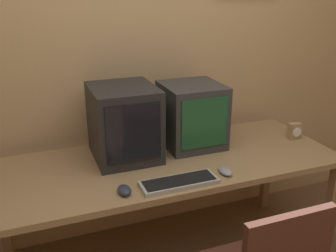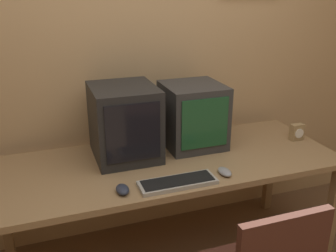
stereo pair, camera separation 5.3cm
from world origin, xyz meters
The scene contains 8 objects.
wall_back centered at (0.00, 1.51, 1.30)m, with size 8.00×0.08×2.60m.
desk centered at (0.00, 1.00, 0.68)m, with size 2.05×0.78×0.75m.
monitor_left centered at (-0.22, 1.15, 0.96)m, with size 0.37×0.43×0.43m.
monitor_right centered at (0.23, 1.17, 0.95)m, with size 0.36×0.38×0.40m.
keyboard_main centered at (-0.05, 0.71, 0.76)m, with size 0.41×0.14×0.03m.
mouse_near_keyboard centered at (0.23, 0.72, 0.76)m, with size 0.06×0.11×0.03m.
mouse_far_corner centered at (-0.34, 0.72, 0.76)m, with size 0.07×0.10×0.04m.
desk_clock centered at (0.92, 1.01, 0.80)m, with size 0.09×0.05×0.11m.
Camera 1 is at (-0.72, -0.89, 1.73)m, focal length 40.00 mm.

